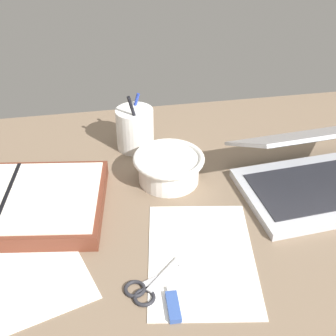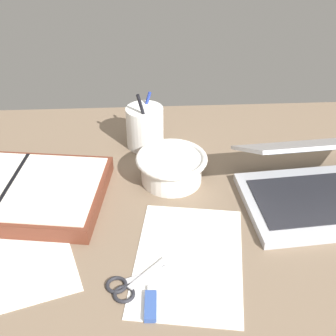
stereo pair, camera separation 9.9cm
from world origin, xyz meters
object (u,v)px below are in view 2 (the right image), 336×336
at_px(bowl, 172,167).
at_px(scissors, 127,286).
at_px(pen_cup, 145,127).
at_px(planner, 11,191).
at_px(laptop, 323,181).

height_order(bowl, scissors, bowl).
relative_size(pen_cup, planner, 0.36).
bearing_deg(pen_cup, laptop, -33.12).
bearing_deg(pen_cup, planner, -145.18).
xyz_separation_m(bowl, planner, (-0.35, -0.05, -0.02)).
height_order(laptop, pen_cup, laptop).
bearing_deg(laptop, scissors, -156.34).
relative_size(bowl, scissors, 1.32).
height_order(pen_cup, scissors, pen_cup).
height_order(planner, scissors, planner).
xyz_separation_m(planner, scissors, (0.25, -0.26, -0.02)).
bearing_deg(planner, scissors, -37.84).
xyz_separation_m(laptop, planner, (-0.67, 0.04, -0.03)).
distance_m(laptop, planner, 0.67).
distance_m(laptop, bowl, 0.33).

